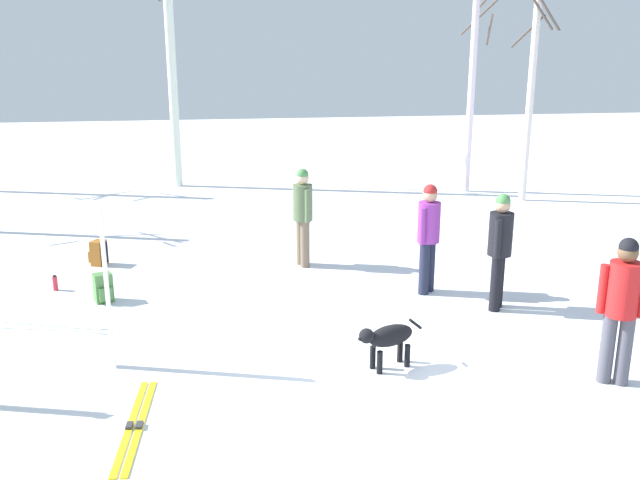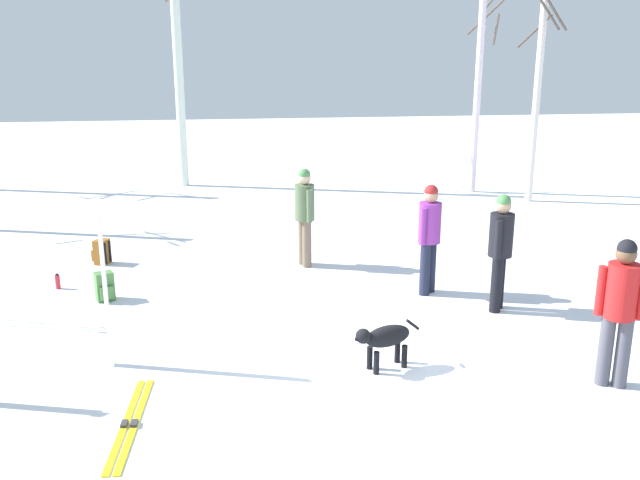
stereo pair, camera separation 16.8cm
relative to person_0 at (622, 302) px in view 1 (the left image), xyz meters
The scene contains 14 objects.
ground_plane 2.95m from the person_0, 165.38° to the left, with size 60.00×60.00×0.00m, color white.
person_0 is the anchor object (origin of this frame).
person_1 2.42m from the person_0, 99.16° to the left, with size 0.34×0.45×1.72m.
person_2 3.43m from the person_0, 110.13° to the left, with size 0.40×0.39×1.72m.
person_3 5.67m from the person_0, 120.61° to the left, with size 0.34×0.50×1.72m.
dog 2.63m from the person_0, 162.66° to the left, with size 0.86×0.40×0.57m.
ski_pair_planted_0 5.82m from the person_0, 166.79° to the left, with size 0.08×0.14×1.96m.
ski_pair_lying_1 5.37m from the person_0, behind, with size 0.30×1.83×0.05m.
backpack_0 8.48m from the person_0, 139.52° to the left, with size 0.34×0.32×0.44m.
backpack_1 7.11m from the person_0, 149.41° to the left, with size 0.32×0.34×0.44m.
water_bottle_0 8.15m from the person_0, 148.50° to the left, with size 0.08×0.08×0.25m.
birch_tree_2 13.92m from the person_0, 113.01° to the left, with size 1.46×1.59×7.93m.
birch_tree_3 11.08m from the person_0, 77.80° to the left, with size 1.28×1.34×6.28m.
birch_tree_4 10.17m from the person_0, 70.54° to the left, with size 1.40×1.55×6.67m.
Camera 1 is at (-1.73, -7.14, 3.68)m, focal length 38.37 mm.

